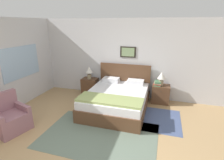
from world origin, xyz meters
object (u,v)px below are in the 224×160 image
object	(u,v)px
bed	(117,99)
armchair	(9,118)
nightstand_near_window	(90,86)
nightstand_by_door	(161,94)
table_lamp_near_window	(89,71)
table_lamp_by_door	(162,77)

from	to	relation	value
bed	armchair	xyz separation A→B (m)	(-2.15, -1.76, -0.01)
bed	nightstand_near_window	world-z (taller)	bed
nightstand_near_window	nightstand_by_door	world-z (taller)	same
armchair	table_lamp_near_window	bearing A→B (deg)	176.33
armchair	nightstand_by_door	distance (m)	4.25
bed	table_lamp_by_door	size ratio (longest dim) A/B	4.84
armchair	nightstand_by_door	bearing A→B (deg)	143.79
nightstand_near_window	bed	bearing A→B (deg)	-34.49
table_lamp_by_door	armchair	bearing A→B (deg)	-142.44
bed	table_lamp_near_window	bearing A→B (deg)	146.08
nightstand_near_window	table_lamp_near_window	bearing A→B (deg)	-89.17
armchair	nightstand_by_door	world-z (taller)	armchair
nightstand_by_door	table_lamp_by_door	xyz separation A→B (m)	(-0.02, -0.02, 0.57)
bed	table_lamp_near_window	size ratio (longest dim) A/B	4.84
armchair	nightstand_near_window	distance (m)	2.76
nightstand_near_window	nightstand_by_door	bearing A→B (deg)	0.00
armchair	bed	bearing A→B (deg)	145.45
armchair	nightstand_near_window	bearing A→B (deg)	176.46
nightstand_by_door	nightstand_near_window	bearing A→B (deg)	180.00
armchair	table_lamp_near_window	distance (m)	2.80
bed	table_lamp_near_window	distance (m)	1.57
nightstand_by_door	table_lamp_near_window	distance (m)	2.51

